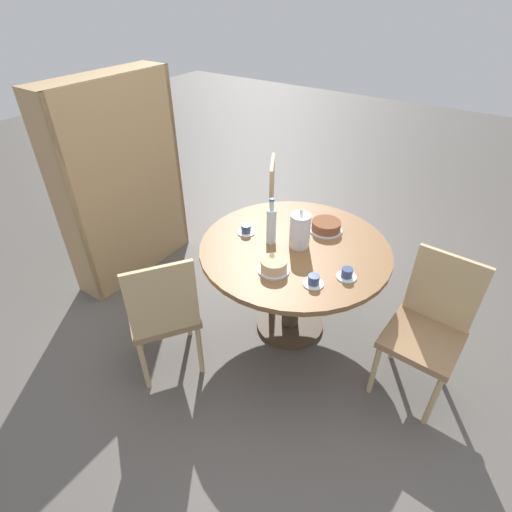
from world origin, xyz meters
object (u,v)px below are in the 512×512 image
(water_bottle, at_px, (271,225))
(cup_b, at_px, (314,281))
(chair_b, at_px, (286,209))
(cup_a, at_px, (347,274))
(cake_main, at_px, (326,226))
(chair_a, at_px, (428,327))
(cake_second, at_px, (274,266))
(chair_c, at_px, (163,312))
(bookshelf, at_px, (124,185))
(coffee_pot, at_px, (300,230))
(cup_c, at_px, (246,230))

(water_bottle, xyz_separation_m, cup_b, (-0.24, -0.44, -0.11))
(chair_b, xyz_separation_m, cup_a, (-0.89, -0.93, 0.26))
(water_bottle, distance_m, cup_a, 0.59)
(cake_main, bearing_deg, water_bottle, 144.44)
(chair_a, height_order, cake_second, chair_a)
(chair_c, relative_size, cake_main, 4.09)
(bookshelf, xyz_separation_m, coffee_pot, (0.12, -1.56, 0.06))
(water_bottle, height_order, cup_a, water_bottle)
(cup_c, bearing_deg, chair_a, -87.57)
(chair_a, distance_m, cup_a, 0.58)
(cup_b, bearing_deg, chair_c, 123.50)
(coffee_pot, bearing_deg, chair_b, 35.21)
(chair_c, height_order, cake_second, chair_c)
(water_bottle, bearing_deg, cake_second, -144.75)
(bookshelf, distance_m, cup_c, 1.18)
(chair_b, height_order, bookshelf, bookshelf)
(cup_a, relative_size, cup_c, 1.00)
(coffee_pot, xyz_separation_m, cake_main, (0.27, -0.07, -0.09))
(water_bottle, relative_size, cup_c, 2.67)
(cup_c, bearing_deg, cake_second, -123.84)
(water_bottle, bearing_deg, chair_b, 23.31)
(chair_a, height_order, chair_c, same)
(chair_b, bearing_deg, cake_second, 176.97)
(chair_b, bearing_deg, bookshelf, 100.66)
(chair_c, distance_m, water_bottle, 0.89)
(chair_a, distance_m, coffee_pot, 0.97)
(bookshelf, xyz_separation_m, cup_b, (-0.19, -1.83, -0.04))
(cake_second, bearing_deg, cup_a, -64.20)
(bookshelf, xyz_separation_m, cup_a, (-0.02, -1.96, -0.04))
(cake_main, distance_m, cake_second, 0.60)
(chair_b, relative_size, coffee_pot, 3.47)
(water_bottle, distance_m, cup_c, 0.23)
(chair_c, relative_size, water_bottle, 2.90)
(bookshelf, bearing_deg, coffee_pot, 94.41)
(coffee_pot, bearing_deg, chair_a, -90.83)
(coffee_pot, height_order, cake_second, coffee_pot)
(chair_c, distance_m, cake_second, 0.75)
(cup_b, bearing_deg, cake_main, 19.25)
(chair_a, distance_m, cake_second, 0.99)
(cup_b, bearing_deg, coffee_pot, 40.99)
(cake_second, relative_size, cup_a, 1.58)
(water_bottle, distance_m, cake_second, 0.33)
(cup_c, bearing_deg, cup_a, -95.19)
(cup_b, bearing_deg, cup_c, 69.75)
(coffee_pot, relative_size, cup_b, 2.23)
(chair_a, height_order, bookshelf, bookshelf)
(bookshelf, height_order, cake_second, bookshelf)
(chair_a, bearing_deg, cup_a, -162.19)
(water_bottle, bearing_deg, coffee_pot, -68.68)
(chair_c, bearing_deg, cake_second, 168.93)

